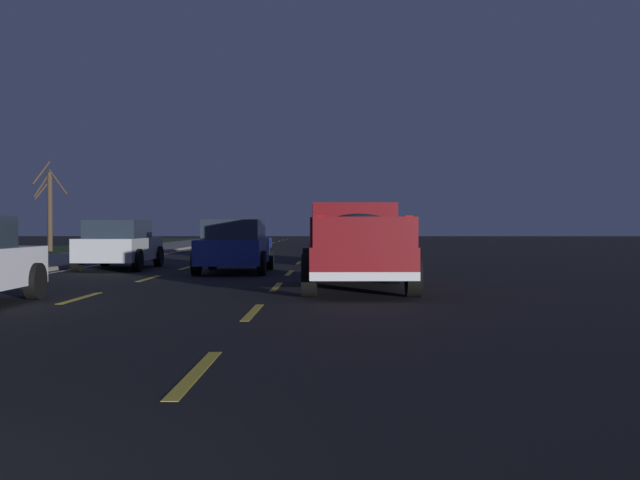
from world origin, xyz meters
name	(u,v)px	position (x,y,z in m)	size (l,w,h in m)	color
ground	(254,262)	(27.00, 0.00, 0.00)	(144.00, 144.00, 0.00)	black
sidewalk_shoulder	(59,260)	(27.00, 7.45, 0.06)	(108.00, 4.00, 0.12)	gray
lane_markings	(190,258)	(30.30, 3.03, 0.00)	(108.00, 7.04, 0.01)	yellow
pickup_truck	(356,244)	(14.00, -3.50, 0.98)	(5.48, 2.40, 1.87)	maroon
sedan_blue	(235,246)	(20.08, -0.15, 0.78)	(4.41, 2.03, 1.54)	navy
sedan_silver	(120,244)	(21.85, 3.72, 0.78)	(4.42, 2.05, 1.54)	#B2B5BA
sedan_black	(342,242)	(25.27, -3.32, 0.78)	(4.41, 2.04, 1.54)	black
bare_tree_far	(49,207)	(38.91, 12.12, 2.34)	(1.06, 1.83, 4.81)	#423323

